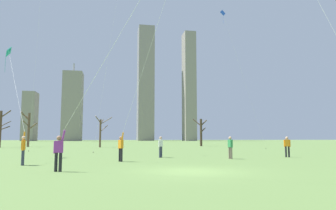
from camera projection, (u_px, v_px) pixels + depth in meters
The scene contains 16 objects.
ground_plane at pixel (192, 171), 13.99m from camera, with size 400.00×400.00×0.00m, color #5B7A3D.
kite_flyer_foreground_left_orange at pixel (139, 90), 19.33m from camera, with size 6.01×6.43×20.97m.
kite_flyer_midfield_right_white at pixel (99, 79), 13.15m from camera, with size 8.64×7.38×15.52m.
kite_flyer_foreground_right_teal at pixel (21, 131), 18.15m from camera, with size 3.84×8.60×8.96m.
bystander_watching_nearby at pixel (287, 146), 24.24m from camera, with size 0.48×0.32×1.62m.
bystander_far_off_by_trees at pixel (161, 146), 23.84m from camera, with size 0.37×0.42×1.62m.
bystander_strolling_midfield at pixel (230, 146), 22.34m from camera, with size 0.29×0.49×1.62m.
distant_kite_high_overhead_blue at pixel (228, 31), 41.31m from camera, with size 7.58×3.05×18.58m.
bare_tree_rightmost at pixel (29, 128), 52.19m from camera, with size 2.89×1.92×5.89m.
bare_tree_right_of_center at pixel (201, 131), 56.92m from camera, with size 2.47×1.95×5.08m.
bare_tree_far_right_edge at pixel (1, 128), 47.87m from camera, with size 2.73×2.65×5.83m.
bare_tree_left_of_center at pixel (101, 131), 49.43m from camera, with size 2.69×2.11×5.01m.
skyline_slender_spire at pixel (146, 83), 168.02m from camera, with size 8.49×11.46×62.21m.
skyline_mid_tower_left at pixel (73, 106), 152.37m from camera, with size 9.19×10.67×38.81m.
skyline_wide_slab at pixel (30, 116), 150.23m from camera, with size 5.84×9.31×23.89m.
skyline_squat_block at pixel (189, 86), 159.90m from camera, with size 5.85×8.46×56.67m.
Camera 1 is at (-3.63, -13.81, 1.52)m, focal length 32.86 mm.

